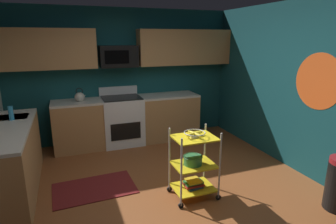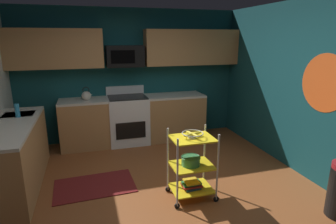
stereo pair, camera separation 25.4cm
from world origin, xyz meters
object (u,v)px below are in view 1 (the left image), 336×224
at_px(mixing_bowl_large, 193,160).
at_px(dish_soap_bottle, 11,113).
at_px(oven_range, 122,120).
at_px(microwave, 118,56).
at_px(fruit_bowl, 195,134).
at_px(kettle, 80,97).
at_px(rolling_cart, 194,164).
at_px(book_stack, 193,183).

relative_size(mixing_bowl_large, dish_soap_bottle, 1.26).
relative_size(oven_range, microwave, 1.57).
height_order(fruit_bowl, kettle, kettle).
bearing_deg(dish_soap_bottle, kettle, 43.81).
xyz_separation_m(rolling_cart, fruit_bowl, (-0.00, 0.00, 0.42)).
relative_size(microwave, fruit_bowl, 2.57).
bearing_deg(book_stack, fruit_bowl, 153.43).
relative_size(rolling_cart, mixing_bowl_large, 3.63).
xyz_separation_m(book_stack, kettle, (-1.25, 2.23, 0.82)).
bearing_deg(book_stack, oven_range, 102.38).
bearing_deg(fruit_bowl, kettle, 119.23).
distance_m(oven_range, rolling_cart, 2.29).
bearing_deg(microwave, fruit_bowl, -78.14).
xyz_separation_m(oven_range, kettle, (-0.76, -0.00, 0.52)).
bearing_deg(mixing_bowl_large, rolling_cart, 0.00).
bearing_deg(dish_soap_bottle, fruit_bowl, -30.28).
height_order(oven_range, dish_soap_bottle, dish_soap_bottle).
relative_size(oven_range, fruit_bowl, 4.04).
xyz_separation_m(microwave, mixing_bowl_large, (0.47, -2.34, -1.18)).
distance_m(rolling_cart, fruit_bowl, 0.42).
xyz_separation_m(oven_range, rolling_cart, (0.49, -2.23, -0.02)).
xyz_separation_m(oven_range, microwave, (-0.00, 0.10, 1.22)).
xyz_separation_m(microwave, dish_soap_bottle, (-1.73, -1.04, -0.68)).
relative_size(book_stack, dish_soap_bottle, 1.27).
xyz_separation_m(fruit_bowl, mixing_bowl_large, (-0.02, -0.00, -0.36)).
xyz_separation_m(microwave, book_stack, (0.49, -2.34, -1.52)).
relative_size(oven_range, dish_soap_bottle, 5.50).
bearing_deg(oven_range, book_stack, -77.62).
bearing_deg(microwave, dish_soap_bottle, -148.94).
relative_size(oven_range, kettle, 4.17).
distance_m(oven_range, fruit_bowl, 2.32).
bearing_deg(mixing_bowl_large, oven_range, 101.98).
relative_size(microwave, rolling_cart, 0.77).
xyz_separation_m(rolling_cart, mixing_bowl_large, (-0.02, -0.00, 0.07)).
bearing_deg(kettle, oven_range, 0.29).
bearing_deg(fruit_bowl, oven_range, 102.38).
distance_m(mixing_bowl_large, book_stack, 0.34).
relative_size(rolling_cart, book_stack, 3.61).
relative_size(fruit_bowl, mixing_bowl_large, 1.08).
bearing_deg(fruit_bowl, microwave, 101.86).
height_order(microwave, kettle, microwave).
distance_m(mixing_bowl_large, kettle, 2.59).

